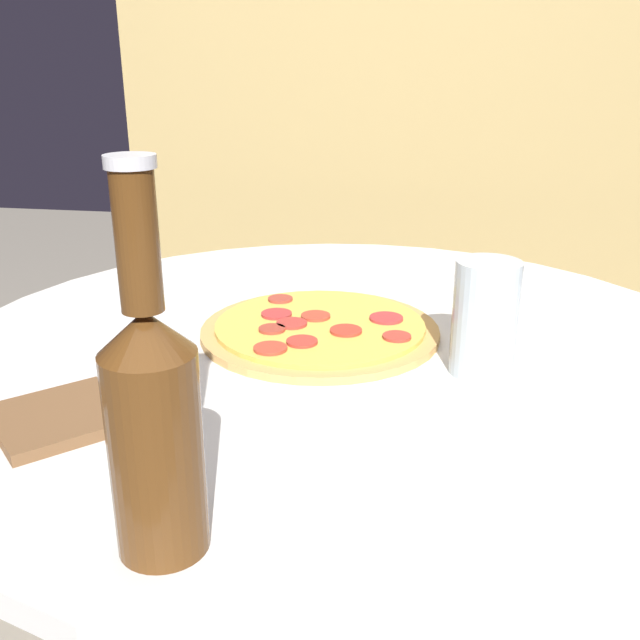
% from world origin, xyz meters
% --- Properties ---
extents(table, '(1.00, 1.00, 0.74)m').
position_xyz_m(table, '(0.00, 0.00, 0.56)').
color(table, silver).
rests_on(table, ground_plane).
extents(fence_panel, '(1.41, 0.04, 1.89)m').
position_xyz_m(fence_panel, '(0.00, 1.01, 0.95)').
color(fence_panel, tan).
rests_on(fence_panel, ground_plane).
extents(pizza, '(0.30, 0.30, 0.02)m').
position_xyz_m(pizza, '(-0.03, 0.02, 0.74)').
color(pizza, tan).
rests_on(pizza, table).
extents(beer_bottle, '(0.07, 0.07, 0.28)m').
position_xyz_m(beer_bottle, '(-0.07, -0.40, 0.84)').
color(beer_bottle, '#563314').
rests_on(beer_bottle, table).
extents(pizza_paddle, '(0.21, 0.22, 0.02)m').
position_xyz_m(pizza_paddle, '(-0.26, -0.27, 0.74)').
color(pizza_paddle, brown).
rests_on(pizza_paddle, table).
extents(drinking_glass, '(0.07, 0.07, 0.13)m').
position_xyz_m(drinking_glass, '(0.17, -0.06, 0.80)').
color(drinking_glass, silver).
rests_on(drinking_glass, table).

